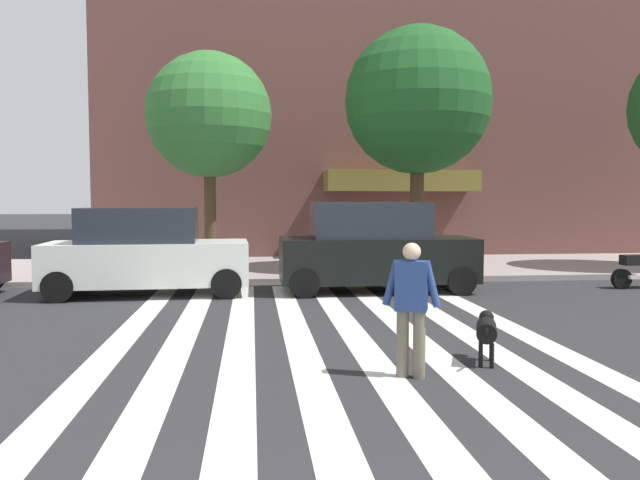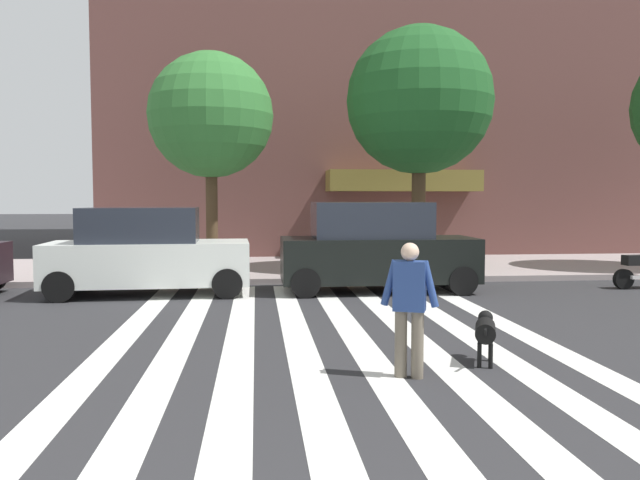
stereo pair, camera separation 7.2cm
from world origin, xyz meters
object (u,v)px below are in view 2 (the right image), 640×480
parked_car_third_in_line (376,248)px  street_tree_middle (419,101)px  parked_car_behind_first (147,253)px  dog_on_leash (485,330)px  pedestrian_dog_walker (409,302)px  street_tree_nearest (211,116)px

parked_car_third_in_line → street_tree_middle: (1.75, 2.89, 3.83)m
parked_car_third_in_line → street_tree_middle: size_ratio=0.66×
parked_car_behind_first → street_tree_middle: bearing=22.5°
street_tree_middle → parked_car_behind_first: bearing=-157.5°
parked_car_behind_first → dog_on_leash: (5.43, -6.50, -0.50)m
parked_car_behind_first → pedestrian_dog_walker: (4.27, -7.06, -0.02)m
parked_car_third_in_line → street_tree_middle: bearing=58.8°
street_tree_middle → pedestrian_dog_walker: size_ratio=4.11×
parked_car_third_in_line → street_tree_nearest: bearing=140.5°
parked_car_third_in_line → street_tree_nearest: size_ratio=0.75×
parked_car_behind_first → street_tree_middle: size_ratio=0.67×
pedestrian_dog_walker → parked_car_behind_first: bearing=121.2°
dog_on_leash → street_tree_middle: bearing=80.8°
parked_car_behind_first → dog_on_leash: parked_car_behind_first is taller
parked_car_third_in_line → dog_on_leash: parked_car_third_in_line is taller
pedestrian_dog_walker → street_tree_nearest: bearing=106.4°
street_tree_nearest → pedestrian_dog_walker: 11.34m
parked_car_behind_first → parked_car_third_in_line: 5.21m
street_tree_middle → pedestrian_dog_walker: bearing=-105.1°
street_tree_middle → parked_car_third_in_line: bearing=-121.2°
pedestrian_dog_walker → dog_on_leash: (1.16, 0.55, -0.48)m
parked_car_behind_first → parked_car_third_in_line: parked_car_third_in_line is taller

